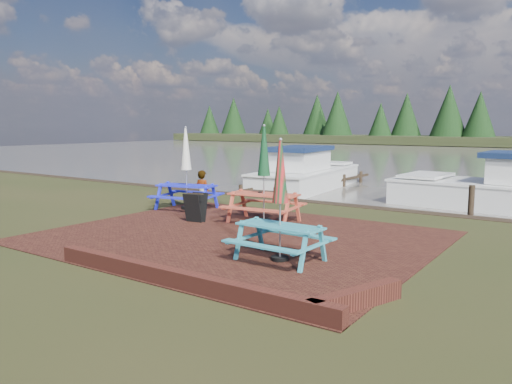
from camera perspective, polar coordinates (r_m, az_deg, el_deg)
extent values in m
plane|color=black|center=(11.38, -5.25, -6.08)|extent=(120.00, 120.00, 0.00)
cube|color=black|center=(12.14, -2.21, -5.13)|extent=(9.00, 7.50, 0.02)
cube|color=#4C1E16|center=(8.51, -8.77, -9.86)|extent=(6.00, 0.22, 0.30)
cube|color=#4C1E16|center=(7.67, 11.37, -11.90)|extent=(0.82, 1.77, 0.30)
cube|color=#4C4841|center=(46.10, 25.76, 3.55)|extent=(120.00, 60.00, 0.02)
cube|color=teal|center=(9.90, 2.76, -3.89)|extent=(1.76, 0.73, 0.04)
cube|color=teal|center=(9.43, 0.52, -6.22)|extent=(1.75, 0.28, 0.04)
cube|color=teal|center=(10.50, 4.75, -4.81)|extent=(1.75, 0.28, 0.04)
cube|color=teal|center=(10.40, -0.73, -5.34)|extent=(0.12, 1.51, 0.72)
cube|color=teal|center=(9.59, 6.53, -6.51)|extent=(0.12, 1.51, 0.72)
cylinder|color=black|center=(10.05, 2.74, -7.63)|extent=(0.35, 0.35, 0.10)
cylinder|color=#B2B2B7|center=(9.81, 2.78, -1.07)|extent=(0.03, 0.03, 2.42)
cone|color=red|center=(9.74, 2.80, 2.32)|extent=(0.31, 0.31, 1.21)
cube|color=#B4442E|center=(13.80, 0.91, -0.27)|extent=(2.02, 1.03, 0.04)
cube|color=#B4442E|center=(13.20, -0.45, -2.00)|extent=(1.95, 0.54, 0.04)
cube|color=#B4442E|center=(14.50, 2.14, -1.13)|extent=(1.95, 0.54, 0.04)
cube|color=#B4442E|center=(14.23, -2.15, -1.64)|extent=(0.33, 1.67, 0.79)
cube|color=#B4442E|center=(13.53, 4.12, -2.15)|extent=(0.33, 1.67, 0.79)
cylinder|color=black|center=(13.92, 0.90, -3.29)|extent=(0.39, 0.39, 0.11)
cylinder|color=#B2B2B7|center=(13.74, 0.91, 2.00)|extent=(0.04, 0.04, 2.68)
cone|color=#0F371B|center=(13.69, 0.92, 4.68)|extent=(0.34, 0.34, 1.34)
cube|color=#1A20C9|center=(16.09, -7.95, 0.73)|extent=(2.00, 1.13, 0.04)
cube|color=#1A20C9|center=(15.52, -9.23, -0.68)|extent=(1.90, 0.66, 0.04)
cube|color=#1A20C9|center=(16.75, -6.71, -0.03)|extent=(1.90, 0.66, 0.04)
cube|color=#1A20C9|center=(16.56, -10.38, -0.48)|extent=(0.44, 1.62, 0.78)
cube|color=#1A20C9|center=(15.75, -5.33, -0.80)|extent=(0.44, 1.62, 0.78)
cylinder|color=black|center=(16.19, -7.90, -1.81)|extent=(0.38, 0.38, 0.10)
cylinder|color=#B2B2B7|center=(16.04, -7.98, 2.63)|extent=(0.04, 0.04, 2.62)
cone|color=beige|center=(15.99, -8.02, 4.88)|extent=(0.34, 0.34, 1.31)
cube|color=black|center=(13.86, -7.29, -1.88)|extent=(0.53, 0.27, 0.82)
cube|color=black|center=(14.06, -6.54, -1.73)|extent=(0.53, 0.27, 0.82)
cube|color=black|center=(13.90, -6.94, -0.19)|extent=(0.51, 0.11, 0.03)
cube|color=black|center=(22.76, 6.62, 1.11)|extent=(1.60, 9.00, 0.06)
cube|color=black|center=(23.11, 4.98, 1.36)|extent=(0.08, 9.00, 0.08)
cube|color=black|center=(22.41, 8.31, 1.11)|extent=(0.08, 9.00, 0.08)
cylinder|color=black|center=(19.42, -1.75, -0.62)|extent=(0.16, 0.16, 1.00)
cylinder|color=black|center=(18.53, 2.24, -1.03)|extent=(0.16, 0.16, 1.00)
cube|color=silver|center=(22.82, 5.80, 1.19)|extent=(3.23, 7.48, 1.04)
cube|color=silver|center=(22.77, 5.82, 2.54)|extent=(3.30, 7.63, 0.08)
cube|color=silver|center=(21.93, 4.95, 3.67)|extent=(2.10, 3.22, 0.88)
cube|color=#111E3F|center=(21.90, 4.96, 4.97)|extent=(2.34, 3.67, 0.19)
cube|color=silver|center=(25.32, 8.26, 3.32)|extent=(2.24, 1.52, 0.10)
cube|color=silver|center=(19.76, 18.88, 1.83)|extent=(1.58, 2.42, 0.11)
imported|color=gray|center=(19.63, -6.16, 2.44)|extent=(0.68, 0.45, 1.85)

